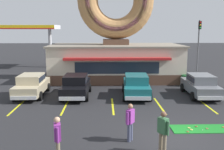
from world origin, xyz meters
TOP-DOWN VIEW (x-y plane):
  - ground_plane at (0.00, 0.00)m, footprint 160.00×160.00m
  - donut_shop_building at (-2.08, 13.94)m, footprint 12.30×6.75m
  - putting_mat at (2.41, 0.97)m, footprint 4.64×1.13m
  - mini_donut_near_left at (0.76, 0.57)m, footprint 0.13×0.13m
  - mini_donut_mid_left at (0.97, 1.04)m, footprint 0.13×0.13m
  - mini_donut_mid_centre at (1.81, 0.92)m, footprint 0.13×0.13m
  - mini_donut_far_left at (2.70, 1.08)m, footprint 0.13×0.13m
  - mini_donut_far_centre at (1.39, 1.21)m, footprint 0.13×0.13m
  - mini_donut_far_right at (1.01, 0.80)m, footprint 0.13×0.13m
  - golf_ball at (1.53, 0.73)m, footprint 0.04×0.04m
  - car_grey at (3.77, 7.30)m, footprint 2.12×4.62m
  - car_champagne at (-8.45, 7.72)m, footprint 2.02×4.58m
  - car_black at (-5.22, 7.47)m, footprint 2.04×4.59m
  - car_teal at (-0.88, 7.39)m, footprint 2.18×4.65m
  - pedestrian_blue_sweater_man at (-0.91, -1.49)m, footprint 0.41×0.51m
  - pedestrian_hooded_kid at (-4.88, -1.99)m, footprint 0.31×0.59m
  - pedestrian_leather_jacket_man at (-2.06, -0.28)m, footprint 0.41×0.51m
  - trash_bin at (3.65, 10.69)m, footprint 0.57×0.57m
  - traffic_light_pole at (7.55, 18.57)m, footprint 0.28×0.47m
  - gas_station_canopy at (-13.49, 22.29)m, footprint 9.00×4.46m
  - parking_stripe_far_left at (-8.65, 5.00)m, footprint 0.12×3.60m
  - parking_stripe_left at (-5.65, 5.00)m, footprint 0.12×3.60m
  - parking_stripe_mid_left at (-2.65, 5.00)m, footprint 0.12×3.60m
  - parking_stripe_centre at (0.35, 5.00)m, footprint 0.12×3.60m
  - parking_stripe_mid_right at (3.35, 5.00)m, footprint 0.12×3.60m

SIDE VIEW (x-z plane):
  - ground_plane at x=0.00m, z-range 0.00..0.00m
  - parking_stripe_far_left at x=-8.65m, z-range 0.00..0.01m
  - parking_stripe_left at x=-5.65m, z-range 0.00..0.01m
  - parking_stripe_mid_left at x=-2.65m, z-range 0.00..0.01m
  - parking_stripe_centre at x=0.35m, z-range 0.00..0.01m
  - parking_stripe_mid_right at x=3.35m, z-range 0.00..0.01m
  - putting_mat at x=2.41m, z-range 0.00..0.03m
  - mini_donut_near_left at x=0.76m, z-range 0.03..0.07m
  - mini_donut_mid_left at x=0.97m, z-range 0.03..0.07m
  - mini_donut_mid_centre at x=1.81m, z-range 0.03..0.07m
  - mini_donut_far_left at x=2.70m, z-range 0.03..0.07m
  - mini_donut_far_centre at x=1.39m, z-range 0.03..0.07m
  - mini_donut_far_right at x=1.01m, z-range 0.03..0.07m
  - golf_ball at x=1.53m, z-range 0.03..0.07m
  - trash_bin at x=3.65m, z-range 0.01..0.99m
  - car_grey at x=3.77m, z-range 0.07..1.67m
  - car_champagne at x=-8.45m, z-range 0.07..1.67m
  - car_black at x=-5.22m, z-range 0.07..1.67m
  - car_teal at x=-0.88m, z-range 0.07..1.67m
  - pedestrian_leather_jacket_man at x=-2.06m, z-range 0.09..1.77m
  - pedestrian_hooded_kid at x=-4.88m, z-range 0.10..1.81m
  - pedestrian_blue_sweater_man at x=-0.91m, z-range 0.10..1.82m
  - traffic_light_pole at x=7.55m, z-range 0.81..6.61m
  - donut_shop_building at x=-2.08m, z-range -1.74..9.22m
  - gas_station_canopy at x=-13.49m, z-range 2.21..7.51m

